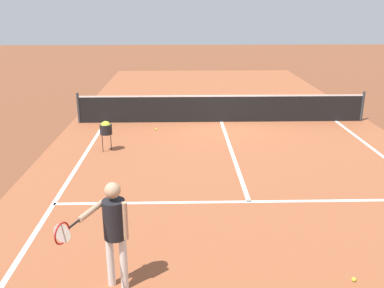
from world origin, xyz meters
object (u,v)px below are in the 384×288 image
Objects in this scene: net at (222,108)px; tennis_ball_near_net at (156,129)px; player_near at (113,225)px; tennis_ball_by_baseline at (354,280)px; ball_hopper at (106,128)px.

net is 2.51m from tennis_ball_near_net.
net is 9.50m from player_near.
tennis_ball_by_baseline is (3.55, 0.05, -1.01)m from player_near.
tennis_ball_by_baseline is at bearing -67.19° from tennis_ball_near_net.
player_near is 8.24m from tennis_ball_near_net.
player_near is at bearing -79.37° from ball_hopper.
player_near reaches higher than net.
tennis_ball_near_net is 1.00× the size of tennis_ball_by_baseline.
net reaches higher than tennis_ball_near_net.
tennis_ball_by_baseline is (1.16, -9.14, -0.46)m from net.
net is at bearing 24.02° from tennis_ball_near_net.
net is 11.55× the size of ball_hopper.
player_near reaches higher than ball_hopper.
tennis_ball_near_net is 8.82m from tennis_ball_by_baseline.
player_near is at bearing -90.89° from tennis_ball_near_net.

